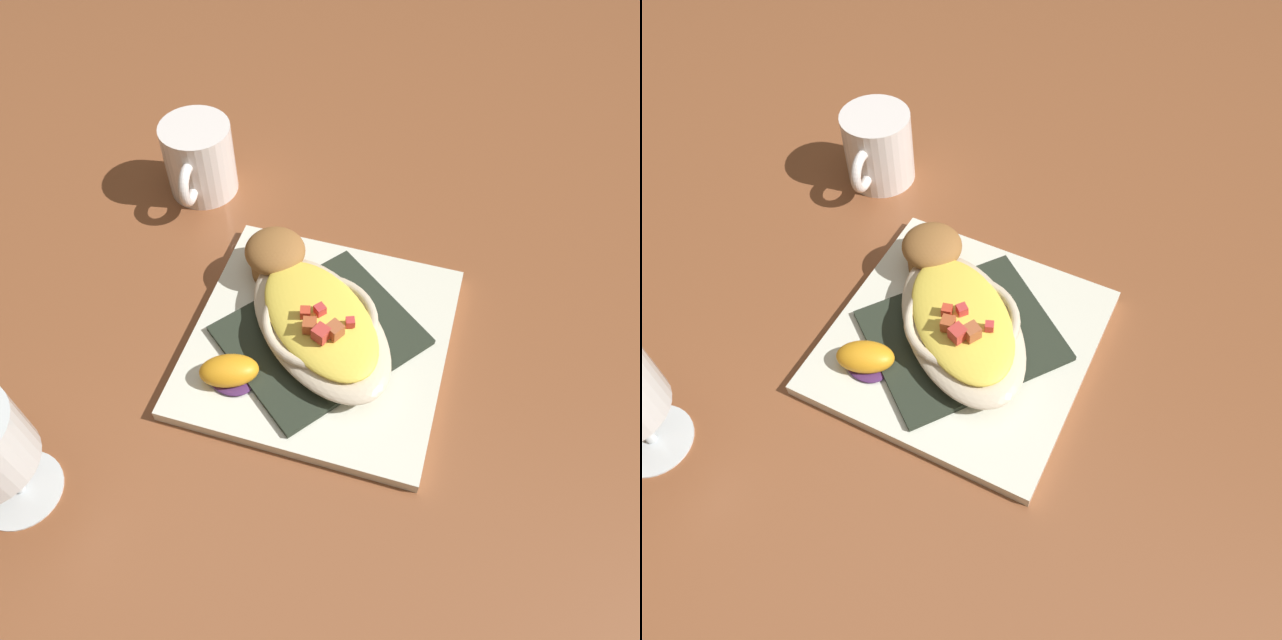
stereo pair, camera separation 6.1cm
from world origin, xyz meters
TOP-DOWN VIEW (x-y plane):
  - ground_plane at (0.00, 0.00)m, footprint 2.60×2.60m
  - square_plate at (0.00, 0.00)m, footprint 0.30×0.30m
  - folded_napkin at (0.00, 0.00)m, footprint 0.23×0.22m
  - gratin_dish at (0.00, 0.00)m, footprint 0.20×0.22m
  - muffin at (-0.06, -0.08)m, footprint 0.06×0.06m
  - orange_garnish at (0.08, -0.06)m, footprint 0.06×0.07m
  - coffee_mug at (-0.15, -0.24)m, footprint 0.11×0.08m

SIDE VIEW (x-z plane):
  - ground_plane at x=0.00m, z-range 0.00..0.00m
  - square_plate at x=0.00m, z-range 0.00..0.01m
  - folded_napkin at x=0.00m, z-range 0.01..0.02m
  - orange_garnish at x=0.08m, z-range 0.01..0.04m
  - gratin_dish at x=0.00m, z-range 0.01..0.06m
  - muffin at x=-0.06m, z-range 0.02..0.07m
  - coffee_mug at x=-0.15m, z-range 0.00..0.09m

